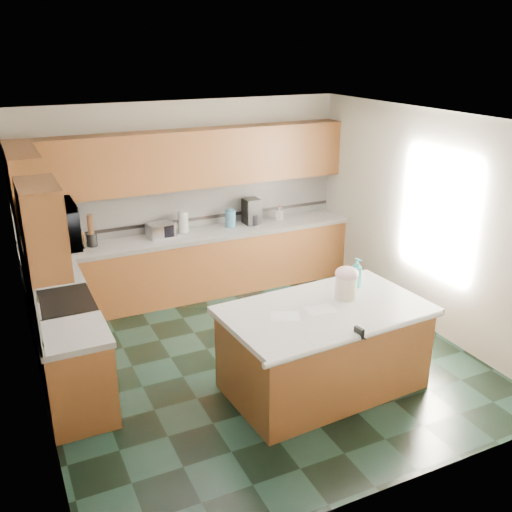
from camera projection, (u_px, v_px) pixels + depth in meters
floor at (257, 358)px, 6.57m from camera, size 4.60×4.60×0.00m
ceiling at (257, 120)px, 5.62m from camera, size 4.60×4.60×0.00m
wall_back at (187, 198)px, 8.06m from camera, size 4.60×0.04×2.70m
wall_front at (395, 347)px, 4.14m from camera, size 4.60×0.04×2.70m
wall_left at (27, 286)px, 5.17m from camera, size 0.04×4.60×2.70m
wall_right at (427, 221)px, 7.03m from camera, size 0.04×4.60×2.70m
back_base_cab at (197, 266)px, 8.11m from camera, size 4.60×0.60×0.86m
back_countertop at (196, 235)px, 7.95m from camera, size 4.60×0.64×0.06m
back_upper_cab at (189, 159)px, 7.69m from camera, size 4.60×0.33×0.78m
back_backsplash at (188, 206)px, 8.07m from camera, size 4.60×0.02×0.63m
back_accent_band at (189, 220)px, 8.14m from camera, size 4.60×0.01×0.05m
left_base_cab_rear at (57, 313)px, 6.71m from camera, size 0.60×0.82×0.86m
left_counter_rear at (52, 277)px, 6.55m from camera, size 0.64×0.82×0.06m
left_base_cab_front at (79, 378)px, 5.42m from camera, size 0.60×0.72×0.86m
left_counter_front at (73, 335)px, 5.25m from camera, size 0.64×0.72×0.06m
left_backsplash at (27, 276)px, 5.69m from camera, size 0.02×2.30×0.63m
left_accent_band at (30, 293)px, 5.76m from camera, size 0.01×2.30×0.05m
left_upper_cab_rear at (26, 186)px, 6.24m from camera, size 0.33×1.09×0.78m
left_upper_cab_front at (43, 228)px, 4.83m from camera, size 0.33×0.72×0.78m
range_body at (67, 342)px, 6.04m from camera, size 0.60×0.76×0.88m
range_oven_door at (95, 340)px, 6.17m from camera, size 0.02×0.68×0.55m
range_cooktop at (62, 303)px, 5.88m from camera, size 0.62×0.78×0.04m
range_handle at (94, 307)px, 6.05m from camera, size 0.02×0.66×0.02m
range_backguard at (33, 297)px, 5.73m from camera, size 0.06×0.76×0.18m
microwave at (52, 226)px, 5.58m from camera, size 0.50×0.73×0.41m
island_base at (323, 351)px, 5.89m from camera, size 2.02×1.24×0.86m
island_top at (325, 311)px, 5.73m from camera, size 2.13×1.35×0.06m
island_bullnose at (361, 337)px, 5.21m from camera, size 2.05×0.19×0.06m
treat_jar at (346, 287)px, 5.90m from camera, size 0.23×0.23×0.23m
treat_jar_lid at (347, 274)px, 5.85m from camera, size 0.24×0.24×0.15m
treat_jar_knob at (347, 269)px, 5.83m from camera, size 0.08×0.03×0.03m
treat_jar_knob_end_l at (344, 270)px, 5.82m from camera, size 0.04×0.04×0.04m
treat_jar_knob_end_r at (350, 269)px, 5.85m from camera, size 0.04×0.04×0.04m
soap_bottle_island at (357, 273)px, 6.16m from camera, size 0.15×0.15×0.33m
paper_sheet_a at (321, 310)px, 5.68m from camera, size 0.31×0.24×0.00m
paper_sheet_b at (285, 316)px, 5.54m from camera, size 0.35×0.32×0.00m
clamp_body at (359, 332)px, 5.21m from camera, size 0.05×0.11×0.10m
clamp_handle at (363, 338)px, 5.17m from camera, size 0.02×0.08×0.02m
knife_block at (80, 240)px, 7.32m from camera, size 0.16×0.19×0.24m
utensil_crock at (92, 240)px, 7.42m from camera, size 0.14×0.14×0.17m
utensil_bundle at (90, 224)px, 7.34m from camera, size 0.08×0.08×0.25m
toaster_oven at (161, 230)px, 7.75m from camera, size 0.38×0.29×0.20m
toaster_oven_door at (163, 232)px, 7.66m from camera, size 0.31×0.01×0.16m
paper_towel at (183, 222)px, 7.92m from camera, size 0.14×0.14×0.31m
paper_towel_base at (184, 232)px, 7.97m from camera, size 0.20×0.20×0.01m
water_jug at (230, 219)px, 8.17m from camera, size 0.15×0.15×0.24m
water_jug_neck at (230, 209)px, 8.12m from camera, size 0.07×0.07×0.03m
coffee_maker at (252, 211)px, 8.30m from camera, size 0.22×0.24×0.37m
coffee_carafe at (253, 220)px, 8.30m from camera, size 0.15×0.15×0.15m
soap_bottle_back at (279, 214)px, 8.49m from camera, size 0.13×0.13×0.20m
soap_back_cap at (279, 206)px, 8.45m from camera, size 0.02×0.02×0.03m
window_light_proxy at (438, 214)px, 6.79m from camera, size 0.02×1.40×1.10m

